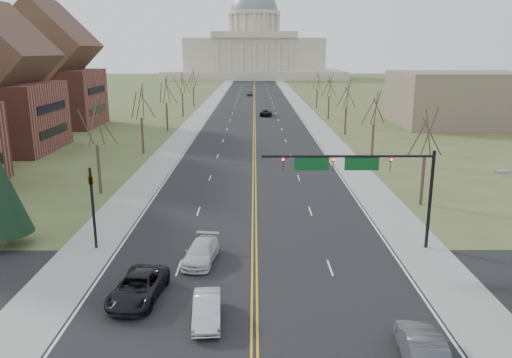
{
  "coord_description": "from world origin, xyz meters",
  "views": [
    {
      "loc": [
        0.01,
        -20.38,
        13.9
      ],
      "look_at": [
        0.15,
        21.93,
        3.0
      ],
      "focal_mm": 35.0,
      "sensor_mm": 36.0,
      "label": 1
    }
  ],
  "objects_px": {
    "signal_left": "(92,199)",
    "car_sb_inner_second": "(201,252)",
    "signal_mast": "(361,171)",
    "car_nb_outer_lead": "(422,349)",
    "car_sb_outer_lead": "(138,287)",
    "car_far_nb": "(266,113)",
    "car_sb_inner_lead": "(207,309)",
    "car_far_sb": "(250,93)"
  },
  "relations": [
    {
      "from": "signal_mast",
      "to": "car_sb_inner_lead",
      "type": "xyz_separation_m",
      "value": [
        -9.95,
        -10.16,
        -5.08
      ]
    },
    {
      "from": "car_nb_outer_lead",
      "to": "car_sb_inner_second",
      "type": "height_order",
      "value": "car_nb_outer_lead"
    },
    {
      "from": "car_far_nb",
      "to": "car_sb_outer_lead",
      "type": "bearing_deg",
      "value": 90.1
    },
    {
      "from": "signal_mast",
      "to": "car_nb_outer_lead",
      "type": "distance_m",
      "value": 14.81
    },
    {
      "from": "signal_left",
      "to": "car_far_nb",
      "type": "height_order",
      "value": "signal_left"
    },
    {
      "from": "signal_mast",
      "to": "car_far_sb",
      "type": "distance_m",
      "value": 126.79
    },
    {
      "from": "car_sb_inner_lead",
      "to": "car_far_nb",
      "type": "height_order",
      "value": "car_far_nb"
    },
    {
      "from": "car_sb_inner_second",
      "to": "signal_mast",
      "type": "bearing_deg",
      "value": 19.55
    },
    {
      "from": "car_sb_inner_lead",
      "to": "car_sb_inner_second",
      "type": "xyz_separation_m",
      "value": [
        -1.1,
        7.71,
        0.01
      ]
    },
    {
      "from": "car_sb_outer_lead",
      "to": "car_far_nb",
      "type": "relative_size",
      "value": 1.04
    },
    {
      "from": "car_nb_outer_lead",
      "to": "car_sb_inner_lead",
      "type": "xyz_separation_m",
      "value": [
        -10.13,
        3.8,
        -0.13
      ]
    },
    {
      "from": "car_far_nb",
      "to": "car_sb_inner_second",
      "type": "bearing_deg",
      "value": 91.9
    },
    {
      "from": "signal_mast",
      "to": "signal_left",
      "type": "relative_size",
      "value": 2.02
    },
    {
      "from": "car_far_nb",
      "to": "car_far_sb",
      "type": "xyz_separation_m",
      "value": [
        -4.04,
        50.47,
        0.07
      ]
    },
    {
      "from": "signal_mast",
      "to": "car_sb_outer_lead",
      "type": "xyz_separation_m",
      "value": [
        -14.11,
        -7.73,
        -5.01
      ]
    },
    {
      "from": "car_sb_inner_lead",
      "to": "car_far_nb",
      "type": "relative_size",
      "value": 0.79
    },
    {
      "from": "signal_mast",
      "to": "car_nb_outer_lead",
      "type": "height_order",
      "value": "signal_mast"
    },
    {
      "from": "signal_left",
      "to": "car_far_nb",
      "type": "relative_size",
      "value": 1.16
    },
    {
      "from": "car_sb_inner_second",
      "to": "signal_left",
      "type": "bearing_deg",
      "value": 169.84
    },
    {
      "from": "car_nb_outer_lead",
      "to": "car_sb_inner_lead",
      "type": "relative_size",
      "value": 1.19
    },
    {
      "from": "car_sb_inner_second",
      "to": "car_far_sb",
      "type": "distance_m",
      "value": 128.85
    },
    {
      "from": "car_sb_outer_lead",
      "to": "car_far_sb",
      "type": "xyz_separation_m",
      "value": [
        5.2,
        134.11,
        0.04
      ]
    },
    {
      "from": "signal_mast",
      "to": "car_sb_inner_second",
      "type": "xyz_separation_m",
      "value": [
        -11.05,
        -2.45,
        -5.06
      ]
    },
    {
      "from": "car_far_nb",
      "to": "car_far_sb",
      "type": "height_order",
      "value": "car_far_sb"
    },
    {
      "from": "signal_mast",
      "to": "car_sb_outer_lead",
      "type": "bearing_deg",
      "value": -151.28
    },
    {
      "from": "signal_mast",
      "to": "car_far_nb",
      "type": "distance_m",
      "value": 76.23
    },
    {
      "from": "signal_left",
      "to": "car_sb_inner_second",
      "type": "xyz_separation_m",
      "value": [
        7.89,
        -2.45,
        -3.02
      ]
    },
    {
      "from": "signal_mast",
      "to": "car_sb_outer_lead",
      "type": "relative_size",
      "value": 2.26
    },
    {
      "from": "car_far_nb",
      "to": "car_sb_inner_lead",
      "type": "bearing_deg",
      "value": 93.03
    },
    {
      "from": "car_sb_inner_lead",
      "to": "signal_mast",
      "type": "bearing_deg",
      "value": 41.69
    },
    {
      "from": "signal_left",
      "to": "car_far_nb",
      "type": "distance_m",
      "value": 77.26
    },
    {
      "from": "car_sb_outer_lead",
      "to": "car_far_nb",
      "type": "bearing_deg",
      "value": 90.08
    },
    {
      "from": "car_sb_inner_second",
      "to": "car_far_sb",
      "type": "relative_size",
      "value": 1.02
    },
    {
      "from": "signal_left",
      "to": "car_sb_inner_lead",
      "type": "distance_m",
      "value": 13.9
    },
    {
      "from": "car_sb_outer_lead",
      "to": "car_sb_inner_second",
      "type": "distance_m",
      "value": 6.11
    },
    {
      "from": "car_sb_outer_lead",
      "to": "car_sb_inner_second",
      "type": "relative_size",
      "value": 1.13
    },
    {
      "from": "signal_left",
      "to": "car_far_sb",
      "type": "height_order",
      "value": "signal_left"
    },
    {
      "from": "signal_left",
      "to": "car_nb_outer_lead",
      "type": "relative_size",
      "value": 1.23
    },
    {
      "from": "car_sb_inner_second",
      "to": "car_sb_inner_lead",
      "type": "bearing_deg",
      "value": -74.8
    },
    {
      "from": "signal_left",
      "to": "car_far_nb",
      "type": "xyz_separation_m",
      "value": [
        14.07,
        75.91,
        -2.98
      ]
    },
    {
      "from": "signal_mast",
      "to": "car_sb_inner_lead",
      "type": "distance_m",
      "value": 15.1
    },
    {
      "from": "car_sb_inner_lead",
      "to": "car_sb_inner_second",
      "type": "height_order",
      "value": "car_sb_inner_second"
    }
  ]
}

